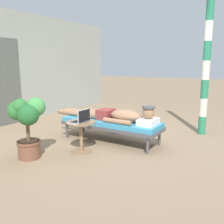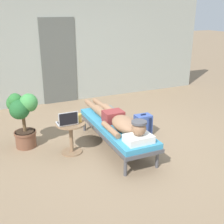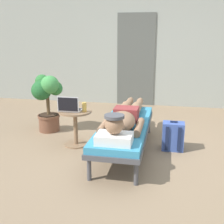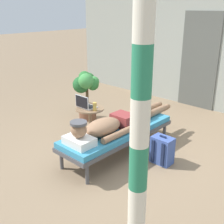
{
  "view_description": "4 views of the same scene",
  "coord_description": "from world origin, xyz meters",
  "px_view_note": "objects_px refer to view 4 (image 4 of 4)",
  "views": [
    {
      "loc": [
        -4.06,
        -2.48,
        1.48
      ],
      "look_at": [
        0.09,
        0.08,
        0.52
      ],
      "focal_mm": 40.34,
      "sensor_mm": 36.0,
      "label": 1
    },
    {
      "loc": [
        -2.04,
        -4.04,
        2.25
      ],
      "look_at": [
        -0.26,
        -0.11,
        0.67
      ],
      "focal_mm": 46.03,
      "sensor_mm": 36.0,
      "label": 2
    },
    {
      "loc": [
        0.42,
        -3.7,
        1.59
      ],
      "look_at": [
        -0.3,
        -0.19,
        0.61
      ],
      "focal_mm": 45.84,
      "sensor_mm": 36.0,
      "label": 3
    },
    {
      "loc": [
        2.46,
        -2.95,
        2.13
      ],
      "look_at": [
        -0.35,
        0.04,
        0.6
      ],
      "focal_mm": 45.78,
      "sensor_mm": 36.0,
      "label": 4
    }
  ],
  "objects_px": {
    "person_reclining": "(114,123)",
    "side_table": "(90,117)",
    "drink_glass": "(95,106)",
    "porch_post": "(140,122)",
    "potted_plant": "(87,89)",
    "laptop": "(85,105)",
    "backpack": "(162,150)",
    "lounge_chair": "(118,132)"
  },
  "relations": [
    {
      "from": "laptop",
      "to": "backpack",
      "type": "bearing_deg",
      "value": 6.11
    },
    {
      "from": "backpack",
      "to": "potted_plant",
      "type": "xyz_separation_m",
      "value": [
        -2.05,
        0.41,
        0.42
      ]
    },
    {
      "from": "lounge_chair",
      "to": "laptop",
      "type": "distance_m",
      "value": 0.84
    },
    {
      "from": "lounge_chair",
      "to": "person_reclining",
      "type": "distance_m",
      "value": 0.19
    },
    {
      "from": "drink_glass",
      "to": "person_reclining",
      "type": "bearing_deg",
      "value": -16.67
    },
    {
      "from": "drink_glass",
      "to": "backpack",
      "type": "bearing_deg",
      "value": 5.96
    },
    {
      "from": "backpack",
      "to": "potted_plant",
      "type": "height_order",
      "value": "potted_plant"
    },
    {
      "from": "side_table",
      "to": "backpack",
      "type": "relative_size",
      "value": 1.23
    },
    {
      "from": "lounge_chair",
      "to": "drink_glass",
      "type": "relative_size",
      "value": 14.02
    },
    {
      "from": "lounge_chair",
      "to": "person_reclining",
      "type": "xyz_separation_m",
      "value": [
        0.0,
        -0.09,
        0.17
      ]
    },
    {
      "from": "person_reclining",
      "to": "porch_post",
      "type": "bearing_deg",
      "value": -41.51
    },
    {
      "from": "laptop",
      "to": "backpack",
      "type": "relative_size",
      "value": 0.73
    },
    {
      "from": "backpack",
      "to": "person_reclining",
      "type": "bearing_deg",
      "value": -154.64
    },
    {
      "from": "lounge_chair",
      "to": "porch_post",
      "type": "distance_m",
      "value": 2.2
    },
    {
      "from": "drink_glass",
      "to": "porch_post",
      "type": "distance_m",
      "value": 2.6
    },
    {
      "from": "lounge_chair",
      "to": "porch_post",
      "type": "height_order",
      "value": "porch_post"
    },
    {
      "from": "drink_glass",
      "to": "lounge_chair",
      "type": "bearing_deg",
      "value": -8.78
    },
    {
      "from": "backpack",
      "to": "drink_glass",
      "type": "bearing_deg",
      "value": -174.04
    },
    {
      "from": "side_table",
      "to": "drink_glass",
      "type": "relative_size",
      "value": 3.78
    },
    {
      "from": "side_table",
      "to": "drink_glass",
      "type": "xyz_separation_m",
      "value": [
        0.15,
        -0.03,
        0.24
      ]
    },
    {
      "from": "drink_glass",
      "to": "porch_post",
      "type": "height_order",
      "value": "porch_post"
    },
    {
      "from": "laptop",
      "to": "drink_glass",
      "type": "height_order",
      "value": "laptop"
    },
    {
      "from": "potted_plant",
      "to": "porch_post",
      "type": "xyz_separation_m",
      "value": [
        2.83,
        -1.99,
        0.71
      ]
    },
    {
      "from": "lounge_chair",
      "to": "laptop",
      "type": "xyz_separation_m",
      "value": [
        -0.81,
        0.07,
        0.24
      ]
    },
    {
      "from": "laptop",
      "to": "person_reclining",
      "type": "bearing_deg",
      "value": -10.73
    },
    {
      "from": "drink_glass",
      "to": "backpack",
      "type": "height_order",
      "value": "drink_glass"
    },
    {
      "from": "person_reclining",
      "to": "side_table",
      "type": "distance_m",
      "value": 0.79
    },
    {
      "from": "backpack",
      "to": "porch_post",
      "type": "height_order",
      "value": "porch_post"
    },
    {
      "from": "lounge_chair",
      "to": "backpack",
      "type": "relative_size",
      "value": 4.58
    },
    {
      "from": "side_table",
      "to": "porch_post",
      "type": "height_order",
      "value": "porch_post"
    },
    {
      "from": "lounge_chair",
      "to": "potted_plant",
      "type": "distance_m",
      "value": 1.56
    },
    {
      "from": "person_reclining",
      "to": "drink_glass",
      "type": "distance_m",
      "value": 0.63
    },
    {
      "from": "laptop",
      "to": "side_table",
      "type": "bearing_deg",
      "value": 40.52
    },
    {
      "from": "backpack",
      "to": "porch_post",
      "type": "bearing_deg",
      "value": -63.67
    },
    {
      "from": "potted_plant",
      "to": "porch_post",
      "type": "bearing_deg",
      "value": -35.11
    },
    {
      "from": "laptop",
      "to": "potted_plant",
      "type": "distance_m",
      "value": 0.82
    },
    {
      "from": "side_table",
      "to": "porch_post",
      "type": "bearing_deg",
      "value": -34.03
    },
    {
      "from": "potted_plant",
      "to": "drink_glass",
      "type": "bearing_deg",
      "value": -34.15
    },
    {
      "from": "person_reclining",
      "to": "laptop",
      "type": "height_order",
      "value": "laptop"
    },
    {
      "from": "person_reclining",
      "to": "backpack",
      "type": "distance_m",
      "value": 0.79
    },
    {
      "from": "drink_glass",
      "to": "porch_post",
      "type": "relative_size",
      "value": 0.05
    },
    {
      "from": "lounge_chair",
      "to": "porch_post",
      "type": "xyz_separation_m",
      "value": [
        1.43,
        -1.36,
        0.98
      ]
    }
  ]
}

